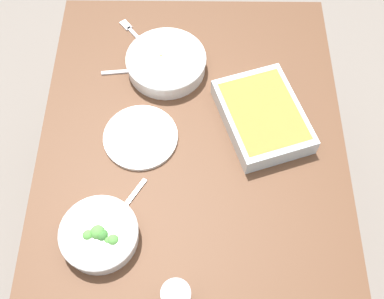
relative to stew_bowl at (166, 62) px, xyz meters
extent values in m
plane|color=slate|center=(-0.30, -0.08, -0.77)|extent=(6.00, 6.00, 0.00)
cube|color=brown|center=(-0.30, -0.08, -0.05)|extent=(1.20, 0.90, 0.04)
cylinder|color=brown|center=(0.24, -0.47, -0.42)|extent=(0.06, 0.06, 0.70)
cylinder|color=brown|center=(0.24, 0.31, -0.42)|extent=(0.06, 0.06, 0.70)
cylinder|color=silver|center=(0.00, 0.00, 0.00)|extent=(0.25, 0.25, 0.05)
torus|color=silver|center=(0.00, 0.00, 0.02)|extent=(0.25, 0.25, 0.01)
cylinder|color=#B2844C|center=(0.00, 0.00, 0.00)|extent=(0.20, 0.20, 0.03)
sphere|color=#B2844C|center=(0.01, 0.02, 0.02)|extent=(0.02, 0.02, 0.02)
sphere|color=#B2844C|center=(-0.04, 0.02, 0.02)|extent=(0.01, 0.01, 0.01)
sphere|color=silver|center=(-0.01, 0.06, 0.02)|extent=(0.01, 0.01, 0.01)
sphere|color=#C66633|center=(0.03, 0.05, 0.01)|extent=(0.01, 0.01, 0.01)
sphere|color=silver|center=(-0.03, 0.05, 0.02)|extent=(0.01, 0.01, 0.01)
sphere|color=#C66633|center=(-0.02, 0.03, 0.02)|extent=(0.02, 0.02, 0.02)
cylinder|color=silver|center=(-0.57, 0.15, -0.01)|extent=(0.20, 0.20, 0.05)
torus|color=silver|center=(-0.57, 0.15, 0.01)|extent=(0.21, 0.21, 0.01)
cylinder|color=#8CB272|center=(-0.57, 0.15, 0.00)|extent=(0.16, 0.16, 0.02)
sphere|color=#3D7A33|center=(-0.58, 0.14, 0.01)|extent=(0.03, 0.03, 0.03)
sphere|color=#569E42|center=(-0.58, 0.18, 0.01)|extent=(0.03, 0.03, 0.03)
sphere|color=#569E42|center=(-0.59, 0.13, 0.01)|extent=(0.02, 0.02, 0.02)
sphere|color=#569E42|center=(-0.59, 0.11, 0.01)|extent=(0.03, 0.03, 0.03)
sphere|color=#569E42|center=(-0.57, 0.15, 0.01)|extent=(0.03, 0.03, 0.03)
sphere|color=#569E42|center=(-0.57, 0.15, 0.02)|extent=(0.04, 0.04, 0.04)
sphere|color=#3D7A33|center=(-0.57, 0.17, 0.01)|extent=(0.02, 0.02, 0.02)
cube|color=silver|center=(-0.20, -0.29, 0.00)|extent=(0.35, 0.30, 0.06)
cube|color=gold|center=(-0.20, -0.29, 0.01)|extent=(0.31, 0.27, 0.04)
cylinder|color=#B2BCC6|center=(-0.73, -0.05, 0.01)|extent=(0.07, 0.07, 0.08)
cylinder|color=black|center=(-0.73, -0.05, 0.00)|extent=(0.06, 0.06, 0.05)
cylinder|color=white|center=(-0.26, 0.07, -0.03)|extent=(0.22, 0.22, 0.01)
cube|color=silver|center=(-0.02, 0.14, -0.03)|extent=(0.03, 0.14, 0.01)
ellipsoid|color=silver|center=(-0.01, 0.05, -0.03)|extent=(0.03, 0.04, 0.01)
cube|color=silver|center=(-0.46, 0.08, -0.03)|extent=(0.13, 0.08, 0.01)
ellipsoid|color=silver|center=(-0.53, 0.13, -0.03)|extent=(0.05, 0.04, 0.01)
cube|color=silver|center=(0.12, 0.09, -0.03)|extent=(0.12, 0.10, 0.01)
cube|color=silver|center=(0.18, 0.15, -0.03)|extent=(0.05, 0.05, 0.01)
camera|label=1|loc=(-0.97, -0.09, 1.18)|focal=44.59mm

